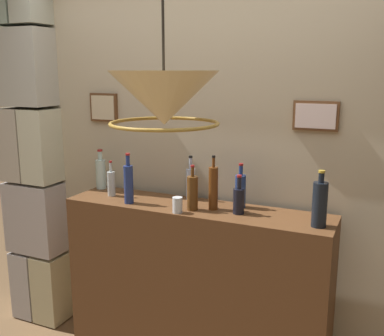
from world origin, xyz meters
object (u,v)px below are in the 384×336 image
Objects in this scene: liquor_bottle_tequila at (320,204)px; liquor_bottle_bourbon at (129,183)px; pendant_lamp at (164,100)px; liquor_bottle_vermouth at (101,173)px; liquor_bottle_amaro at (213,188)px; glass_tumbler_rocks at (177,205)px; liquor_bottle_rum at (192,193)px; liquor_bottle_mezcal at (239,200)px; liquor_bottle_sherry at (111,183)px; liquor_bottle_vodka at (240,190)px; liquor_bottle_scotch at (191,183)px.

liquor_bottle_tequila is 0.97× the size of liquor_bottle_bourbon.
liquor_bottle_vermouth is at bearing 139.84° from pendant_lamp.
liquor_bottle_amaro is 0.24m from glass_tumbler_rocks.
liquor_bottle_tequila is at bearing 2.25° from liquor_bottle_bourbon.
liquor_bottle_vermouth reaches higher than liquor_bottle_rum.
liquor_bottle_bourbon is 1.38× the size of liquor_bottle_mezcal.
liquor_bottle_bourbon is at bearing -26.51° from liquor_bottle_sherry.
pendant_lamp reaches higher than liquor_bottle_vermouth.
liquor_bottle_mezcal is (0.27, 0.04, -0.02)m from liquor_bottle_rum.
liquor_bottle_amaro is (-0.13, -0.11, 0.03)m from liquor_bottle_vodka.
pendant_lamp is (0.54, -0.54, 0.56)m from liquor_bottle_bourbon.
liquor_bottle_rum is 1.19× the size of liquor_bottle_mezcal.
liquor_bottle_vermouth is (-0.17, 0.13, 0.02)m from liquor_bottle_sherry.
liquor_bottle_bourbon is (-1.14, -0.04, 0.00)m from liquor_bottle_tequila.
liquor_bottle_tequila is 0.50× the size of pendant_lamp.
liquor_bottle_scotch reaches higher than liquor_bottle_mezcal.
pendant_lamp is at bearing -98.98° from liquor_bottle_vodka.
liquor_bottle_mezcal is at bearing 9.26° from liquor_bottle_rum.
liquor_bottle_bourbon is (0.20, -0.10, 0.04)m from liquor_bottle_sherry.
glass_tumbler_rocks is 0.15× the size of pendant_lamp.
pendant_lamp is at bearing -103.44° from liquor_bottle_mezcal.
liquor_bottle_vodka is at bearing 6.99° from liquor_bottle_sherry.
liquor_bottle_rum is 0.96× the size of liquor_bottle_scotch.
liquor_bottle_scotch reaches higher than liquor_bottle_vodka.
liquor_bottle_vermouth reaches higher than liquor_bottle_mezcal.
liquor_bottle_amaro is 0.54× the size of pendant_lamp.
liquor_bottle_sherry is at bearing -36.60° from liquor_bottle_vermouth.
liquor_bottle_scotch is at bearing 166.87° from liquor_bottle_tequila.
liquor_bottle_tequila is 1.52m from liquor_bottle_vermouth.
liquor_bottle_vodka is 0.86m from liquor_bottle_sherry.
liquor_bottle_amaro is 0.26m from liquor_bottle_scotch.
liquor_bottle_amaro is (-0.62, 0.05, 0.01)m from liquor_bottle_tequila.
liquor_bottle_bourbon is 0.37m from glass_tumbler_rocks.
liquor_bottle_sherry is 0.72× the size of liquor_bottle_amaro.
glass_tumbler_rocks is at bearing -20.71° from liquor_bottle_vermouth.
liquor_bottle_rum is at bearing -5.81° from liquor_bottle_sherry.
pendant_lamp is at bearing -88.58° from liquor_bottle_amaro.
liquor_bottle_scotch is at bearing 157.03° from liquor_bottle_mezcal.
liquor_bottle_scotch reaches higher than glass_tumbler_rocks.
liquor_bottle_bourbon is at bearing -169.62° from liquor_bottle_amaro.
liquor_bottle_tequila is at bearing -4.34° from liquor_bottle_mezcal.
liquor_bottle_vermouth is 0.45× the size of pendant_lamp.
liquor_bottle_sherry is at bearing 153.49° from liquor_bottle_bourbon.
liquor_bottle_rum is (-0.24, -0.17, -0.00)m from liquor_bottle_vodka.
liquor_bottle_mezcal is at bearing -22.97° from liquor_bottle_scotch.
pendant_lamp is (-0.60, -0.59, 0.56)m from liquor_bottle_tequila.
liquor_bottle_scotch is (-0.83, 0.19, -0.02)m from liquor_bottle_tequila.
liquor_bottle_rum is 0.12m from glass_tumbler_rocks.
liquor_bottle_sherry is 0.62m from liquor_bottle_rum.
liquor_bottle_vermouth is at bearing 143.40° from liquor_bottle_sherry.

